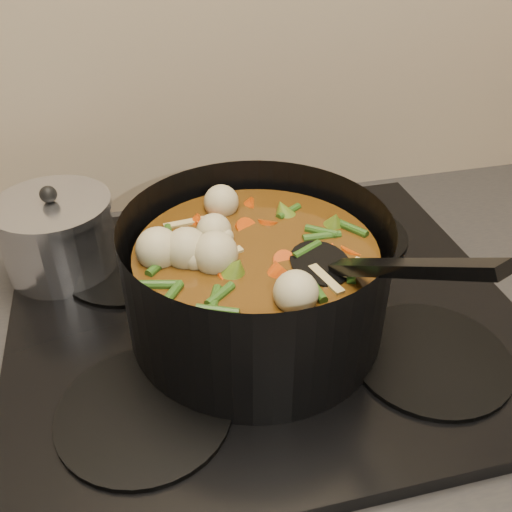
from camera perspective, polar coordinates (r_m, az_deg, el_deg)
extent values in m
cube|color=black|center=(0.75, 0.82, -7.87)|extent=(2.64, 0.64, 0.05)
cube|color=black|center=(0.73, 0.85, -5.86)|extent=(0.62, 0.54, 0.02)
cylinder|color=black|center=(0.61, -11.08, -15.01)|extent=(0.18, 0.18, 0.01)
cylinder|color=black|center=(0.68, 17.05, -9.65)|extent=(0.18, 0.18, 0.01)
cylinder|color=black|center=(0.81, -12.60, -0.90)|extent=(0.18, 0.18, 0.01)
cylinder|color=black|center=(0.86, 9.03, 2.11)|extent=(0.18, 0.18, 0.01)
cylinder|color=black|center=(0.65, 0.00, -2.13)|extent=(0.35, 0.35, 0.15)
cylinder|color=black|center=(0.69, 0.00, -6.67)|extent=(0.29, 0.29, 0.01)
cylinder|color=#55310E|center=(0.66, 0.00, -2.98)|extent=(0.27, 0.27, 0.10)
cylinder|color=#D24209|center=(0.64, 3.48, 0.94)|extent=(0.03, 0.03, 0.03)
cylinder|color=#D24209|center=(0.68, 2.52, 3.55)|extent=(0.04, 0.04, 0.03)
cylinder|color=#D24209|center=(0.71, -3.68, 4.71)|extent=(0.04, 0.04, 0.03)
cylinder|color=#D24209|center=(0.64, -4.85, 1.07)|extent=(0.03, 0.04, 0.03)
cylinder|color=#D24209|center=(0.59, -6.62, -2.57)|extent=(0.04, 0.04, 0.03)
cylinder|color=#D24209|center=(0.59, -0.01, -1.74)|extent=(0.04, 0.04, 0.03)
cylinder|color=#D24209|center=(0.59, 5.34, -2.02)|extent=(0.04, 0.04, 0.03)
cylinder|color=#D24209|center=(0.65, 8.81, 1.53)|extent=(0.04, 0.03, 0.03)
cylinder|color=#D24209|center=(0.67, 2.12, 2.88)|extent=(0.04, 0.04, 0.03)
cylinder|color=#D24209|center=(0.69, -2.99, 4.17)|extent=(0.04, 0.04, 0.03)
cylinder|color=#D24209|center=(0.64, -3.47, 0.95)|extent=(0.03, 0.03, 0.03)
cylinder|color=#D24209|center=(0.60, -5.47, -1.90)|extent=(0.04, 0.04, 0.03)
sphere|color=#C3B989|center=(0.63, 5.48, 2.20)|extent=(0.04, 0.04, 0.04)
sphere|color=#C3B989|center=(0.67, -0.47, 4.42)|extent=(0.04, 0.04, 0.04)
sphere|color=#C3B989|center=(0.63, -5.71, 1.66)|extent=(0.04, 0.04, 0.04)
sphere|color=#C3B989|center=(0.57, -1.37, -1.96)|extent=(0.04, 0.04, 0.04)
sphere|color=#C3B989|center=(0.60, 5.53, 0.25)|extent=(0.04, 0.04, 0.04)
sphere|color=#C3B989|center=(0.67, 2.71, 4.05)|extent=(0.04, 0.04, 0.04)
cone|color=#58741D|center=(0.57, -5.31, -2.72)|extent=(0.04, 0.04, 0.04)
cone|color=#58741D|center=(0.57, 4.86, -2.93)|extent=(0.04, 0.04, 0.04)
cone|color=#58741D|center=(0.65, 7.22, 2.30)|extent=(0.04, 0.04, 0.04)
cone|color=#58741D|center=(0.69, 0.05, 5.03)|extent=(0.04, 0.04, 0.04)
cone|color=#58741D|center=(0.65, -7.18, 2.35)|extent=(0.04, 0.04, 0.04)
cone|color=#58741D|center=(0.57, -4.95, -2.89)|extent=(0.04, 0.04, 0.04)
cone|color=#58741D|center=(0.57, 5.22, -2.76)|extent=(0.04, 0.04, 0.04)
cylinder|color=#305519|center=(0.66, 2.04, 2.82)|extent=(0.01, 0.04, 0.01)
cylinder|color=#305519|center=(0.71, -2.04, 5.43)|extent=(0.04, 0.03, 0.01)
cylinder|color=#305519|center=(0.66, -6.22, 2.96)|extent=(0.04, 0.02, 0.01)
cylinder|color=#305519|center=(0.61, -5.82, 0.03)|extent=(0.03, 0.04, 0.01)
cylinder|color=#305519|center=(0.59, -2.21, -1.25)|extent=(0.03, 0.04, 0.01)
cylinder|color=#305519|center=(0.55, 2.79, -4.97)|extent=(0.04, 0.02, 0.01)
cylinder|color=#305519|center=(0.59, 6.99, -1.36)|extent=(0.04, 0.03, 0.01)
cylinder|color=#305519|center=(0.64, 5.56, 1.76)|extent=(0.01, 0.04, 0.01)
cylinder|color=#305519|center=(0.66, 1.95, 2.85)|extent=(0.04, 0.03, 0.01)
cylinder|color=#305519|center=(0.71, -2.27, 5.40)|extent=(0.04, 0.02, 0.01)
cylinder|color=#305519|center=(0.66, -6.33, 2.87)|extent=(0.03, 0.04, 0.01)
cylinder|color=#305519|center=(0.61, -5.79, -0.06)|extent=(0.03, 0.04, 0.01)
cylinder|color=#305519|center=(0.59, -2.10, -1.29)|extent=(0.04, 0.02, 0.01)
cylinder|color=#305519|center=(0.55, 3.08, -4.92)|extent=(0.04, 0.03, 0.01)
cylinder|color=#305519|center=(0.60, 7.07, -1.25)|extent=(0.01, 0.04, 0.01)
cube|color=tan|center=(0.61, -6.55, -0.51)|extent=(0.04, 0.01, 0.00)
cube|color=tan|center=(0.57, 2.95, -3.00)|extent=(0.02, 0.04, 0.00)
cube|color=tan|center=(0.65, 5.79, 2.49)|extent=(0.04, 0.03, 0.00)
cube|color=tan|center=(0.68, -3.11, 3.92)|extent=(0.04, 0.04, 0.00)
cube|color=tan|center=(0.59, -5.98, -1.34)|extent=(0.03, 0.04, 0.00)
ellipsoid|color=black|center=(0.61, 6.43, -0.83)|extent=(0.06, 0.08, 0.01)
cube|color=black|center=(0.53, 14.86, -1.18)|extent=(0.09, 0.17, 0.11)
cylinder|color=silver|center=(0.81, -19.11, 1.62)|extent=(0.15, 0.15, 0.09)
cylinder|color=silver|center=(0.78, -19.83, 4.76)|extent=(0.15, 0.15, 0.01)
sphere|color=black|center=(0.77, -20.07, 5.81)|extent=(0.02, 0.02, 0.02)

